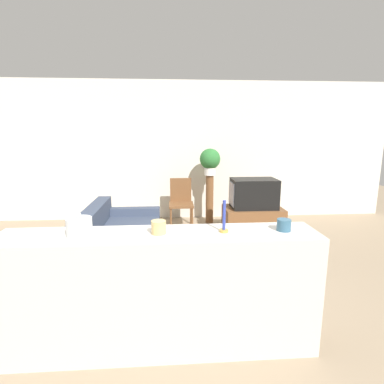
% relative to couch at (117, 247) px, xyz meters
% --- Properties ---
extents(ground_plane, '(14.00, 14.00, 0.00)m').
position_rel_couch_xyz_m(ground_plane, '(0.63, -1.22, -0.25)').
color(ground_plane, gray).
extents(wall_back, '(9.00, 0.06, 2.70)m').
position_rel_couch_xyz_m(wall_back, '(0.63, 2.21, 1.10)').
color(wall_back, beige).
rests_on(wall_back, ground_plane).
extents(couch, '(0.98, 2.09, 0.71)m').
position_rel_couch_xyz_m(couch, '(0.00, 0.00, 0.00)').
color(couch, '#384256').
rests_on(couch, ground_plane).
extents(tv_stand, '(0.91, 0.58, 0.55)m').
position_rel_couch_xyz_m(tv_stand, '(2.03, 0.77, 0.02)').
color(tv_stand, brown).
rests_on(tv_stand, ground_plane).
extents(television, '(0.71, 0.46, 0.46)m').
position_rel_couch_xyz_m(television, '(2.02, 0.77, 0.53)').
color(television, black).
rests_on(television, tv_stand).
extents(wooden_chair, '(0.44, 0.44, 0.89)m').
position_rel_couch_xyz_m(wooden_chair, '(0.90, 1.61, 0.24)').
color(wooden_chair, brown).
rests_on(wooden_chair, ground_plane).
extents(plant_stand, '(0.15, 0.15, 0.93)m').
position_rel_couch_xyz_m(plant_stand, '(1.46, 1.78, 0.21)').
color(plant_stand, brown).
rests_on(plant_stand, ground_plane).
extents(potted_plant, '(0.39, 0.39, 0.50)m').
position_rel_couch_xyz_m(potted_plant, '(1.46, 1.78, 0.96)').
color(potted_plant, white).
rests_on(potted_plant, plant_stand).
extents(foreground_counter, '(2.46, 0.44, 0.97)m').
position_rel_couch_xyz_m(foreground_counter, '(0.63, -1.59, 0.23)').
color(foreground_counter, beige).
rests_on(foreground_counter, ground_plane).
extents(decorative_bowl, '(0.19, 0.19, 0.18)m').
position_rel_couch_xyz_m(decorative_bowl, '(0.04, -1.59, 0.79)').
color(decorative_bowl, silver).
rests_on(decorative_bowl, foreground_counter).
extents(candle_jar, '(0.11, 0.11, 0.10)m').
position_rel_couch_xyz_m(candle_jar, '(0.62, -1.59, 0.77)').
color(candle_jar, tan).
rests_on(candle_jar, foreground_counter).
extents(candlestick, '(0.07, 0.07, 0.25)m').
position_rel_couch_xyz_m(candlestick, '(1.13, -1.59, 0.80)').
color(candlestick, '#B7933D').
rests_on(candlestick, foreground_counter).
extents(coffee_tin, '(0.11, 0.11, 0.09)m').
position_rel_couch_xyz_m(coffee_tin, '(1.60, -1.59, 0.76)').
color(coffee_tin, '#335B75').
rests_on(coffee_tin, foreground_counter).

